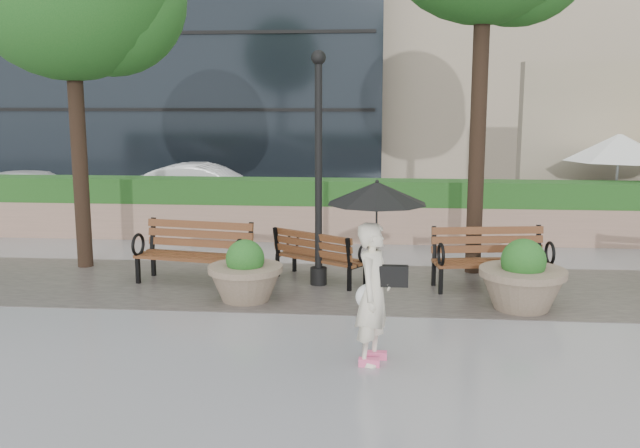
# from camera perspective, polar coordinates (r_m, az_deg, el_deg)

# --- Properties ---
(ground) EXTENTS (100.00, 100.00, 0.00)m
(ground) POSITION_cam_1_polar(r_m,az_deg,el_deg) (9.13, -2.06, -9.89)
(ground) COLOR gray
(ground) RESTS_ON ground
(cobble_strip) EXTENTS (28.00, 3.20, 0.01)m
(cobble_strip) POSITION_cam_1_polar(r_m,az_deg,el_deg) (11.97, -0.26, -4.99)
(cobble_strip) COLOR #383330
(cobble_strip) RESTS_ON ground
(hedge_wall) EXTENTS (24.00, 0.80, 1.35)m
(hedge_wall) POSITION_cam_1_polar(r_m,az_deg,el_deg) (15.74, 1.11, 1.10)
(hedge_wall) COLOR #A17B68
(hedge_wall) RESTS_ON ground
(asphalt_street) EXTENTS (40.00, 7.00, 0.00)m
(asphalt_street) POSITION_cam_1_polar(r_m,az_deg,el_deg) (19.79, 1.92, 1.00)
(asphalt_street) COLOR black
(asphalt_street) RESTS_ON ground
(bench_1) EXTENTS (2.03, 1.10, 1.03)m
(bench_1) POSITION_cam_1_polar(r_m,az_deg,el_deg) (12.28, -10.01, -3.31)
(bench_1) COLOR brown
(bench_1) RESTS_ON ground
(bench_2) EXTENTS (1.72, 1.44, 0.88)m
(bench_2) POSITION_cam_1_polar(r_m,az_deg,el_deg) (12.24, 0.01, -3.41)
(bench_2) COLOR brown
(bench_2) RESTS_ON ground
(bench_3) EXTENTS (1.96, 1.02, 1.00)m
(bench_3) POSITION_cam_1_polar(r_m,az_deg,el_deg) (12.05, 13.49, -3.73)
(bench_3) COLOR brown
(bench_3) RESTS_ON ground
(planter_left) EXTENTS (1.16, 1.16, 0.97)m
(planter_left) POSITION_cam_1_polar(r_m,az_deg,el_deg) (11.11, -5.98, -4.25)
(planter_left) COLOR #7F6B56
(planter_left) RESTS_ON ground
(planter_right) EXTENTS (1.28, 1.28, 1.07)m
(planter_right) POSITION_cam_1_polar(r_m,az_deg,el_deg) (11.01, 15.89, -4.49)
(planter_right) COLOR #7F6B56
(planter_right) RESTS_ON ground
(lamppost) EXTENTS (0.28, 0.28, 3.87)m
(lamppost) POSITION_cam_1_polar(r_m,az_deg,el_deg) (11.75, -0.12, 3.14)
(lamppost) COLOR black
(lamppost) RESTS_ON ground
(patio_umb_white) EXTENTS (2.50, 2.50, 2.30)m
(patio_umb_white) POSITION_cam_1_polar(r_m,az_deg,el_deg) (17.69, 22.80, 5.63)
(patio_umb_white) COLOR black
(patio_umb_white) RESTS_ON ground
(car_left) EXTENTS (4.41, 2.61, 1.20)m
(car_left) POSITION_cam_1_polar(r_m,az_deg,el_deg) (20.49, -21.49, 2.30)
(car_left) COLOR silver
(car_left) RESTS_ON ground
(car_right) EXTENTS (4.16, 1.48, 1.37)m
(car_right) POSITION_cam_1_polar(r_m,az_deg,el_deg) (19.45, -9.12, 2.75)
(car_right) COLOR silver
(car_right) RESTS_ON ground
(pedestrian) EXTENTS (1.17, 1.17, 2.15)m
(pedestrian) POSITION_cam_1_polar(r_m,az_deg,el_deg) (8.34, 4.44, -2.44)
(pedestrian) COLOR #EDE2C7
(pedestrian) RESTS_ON ground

